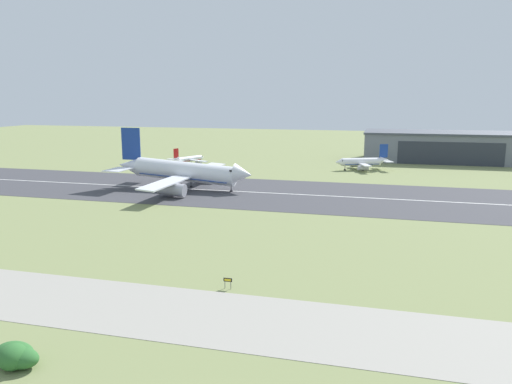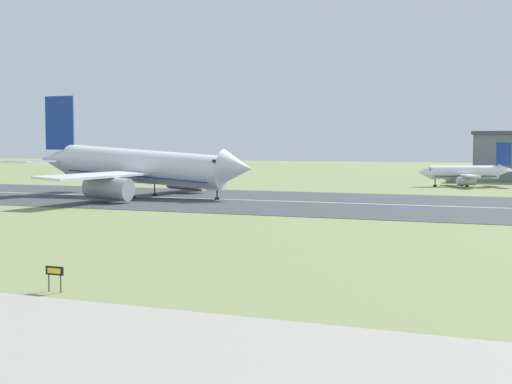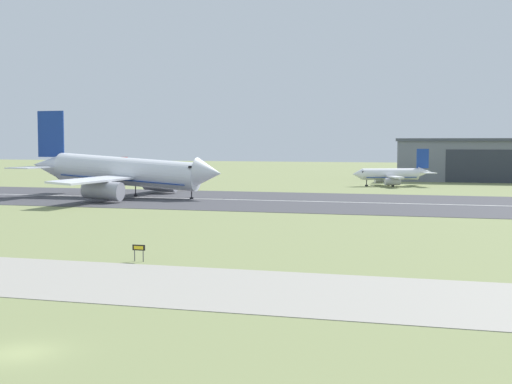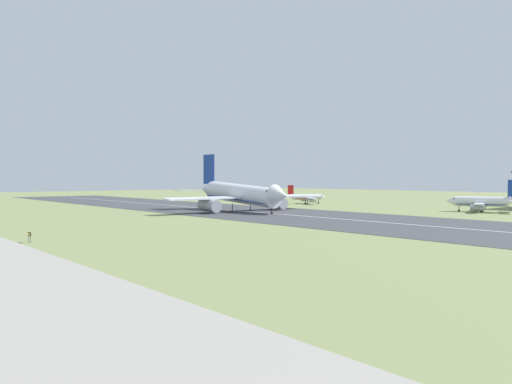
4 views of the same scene
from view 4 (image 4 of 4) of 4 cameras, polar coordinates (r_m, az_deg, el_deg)
name	(u,v)px [view 4 (image 4 of 4)]	position (r m, az deg, el deg)	size (l,w,h in m)	color
ground_plane	(172,236)	(94.98, -9.61, -4.99)	(692.74, 692.74, 0.00)	#7A8451
runway_strip	(355,220)	(131.10, 11.26, -3.18)	(452.74, 48.86, 0.06)	#3D3D42
runway_centreline	(355,220)	(131.10, 11.26, -3.17)	(407.47, 0.70, 0.01)	silver
airplane_landing	(240,194)	(163.70, -1.79, -0.29)	(46.77, 56.32, 19.38)	silver
airplane_parked_west	(306,197)	(213.08, 5.77, -0.60)	(19.51, 17.97, 7.97)	silver
airplane_parked_centre	(483,202)	(176.50, 24.48, -1.03)	(23.39, 19.72, 10.40)	white
runway_sign	(30,235)	(92.33, -24.47, -4.49)	(1.38, 0.14, 1.74)	#4C4C51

